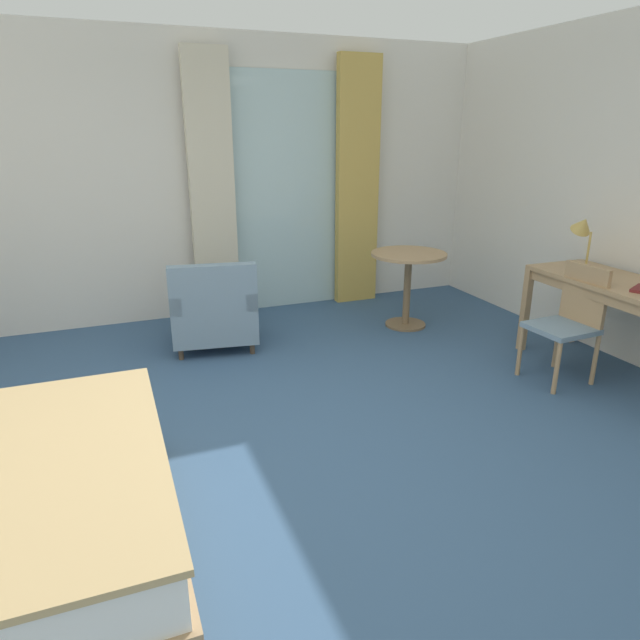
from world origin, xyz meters
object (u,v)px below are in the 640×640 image
object	(u,v)px
round_cafe_table	(408,272)
armchair_by_window	(214,311)
desk_lamp	(583,229)
desk_chair	(570,318)
writing_desk	(625,294)

from	to	relation	value
round_cafe_table	armchair_by_window	bearing A→B (deg)	174.92
desk_lamp	desk_chair	bearing A→B (deg)	-136.79
desk_lamp	armchair_by_window	size ratio (longest dim) A/B	0.55
writing_desk	armchair_by_window	size ratio (longest dim) A/B	1.74
desk_chair	desk_lamp	size ratio (longest dim) A/B	1.90
desk_chair	armchair_by_window	distance (m)	2.98
desk_lamp	round_cafe_table	distance (m)	1.61
desk_chair	round_cafe_table	size ratio (longest dim) A/B	1.22
round_cafe_table	desk_lamp	bearing A→B (deg)	-54.20
desk_chair	armchair_by_window	xyz separation A→B (m)	(-2.42, 1.73, -0.17)
desk_lamp	armchair_by_window	distance (m)	3.21
desk_chair	round_cafe_table	xyz separation A→B (m)	(-0.53, 1.56, 0.05)
desk_chair	desk_lamp	bearing A→B (deg)	43.21
desk_lamp	writing_desk	bearing A→B (deg)	-85.84
armchair_by_window	round_cafe_table	xyz separation A→B (m)	(1.89, -0.17, 0.23)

